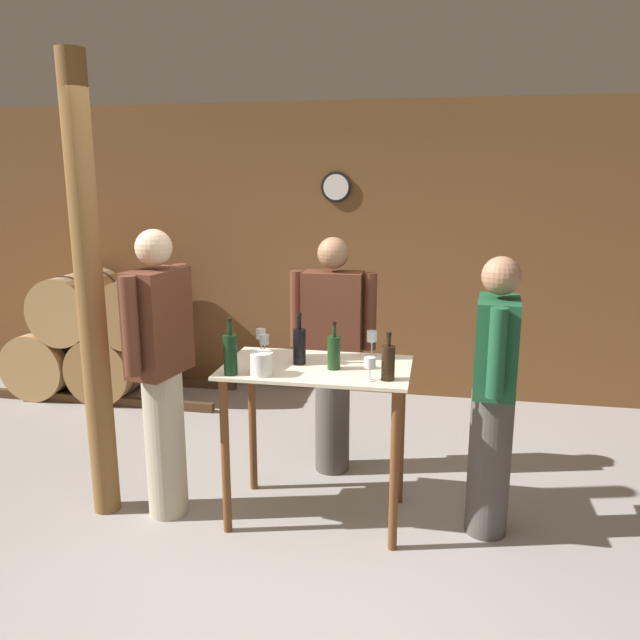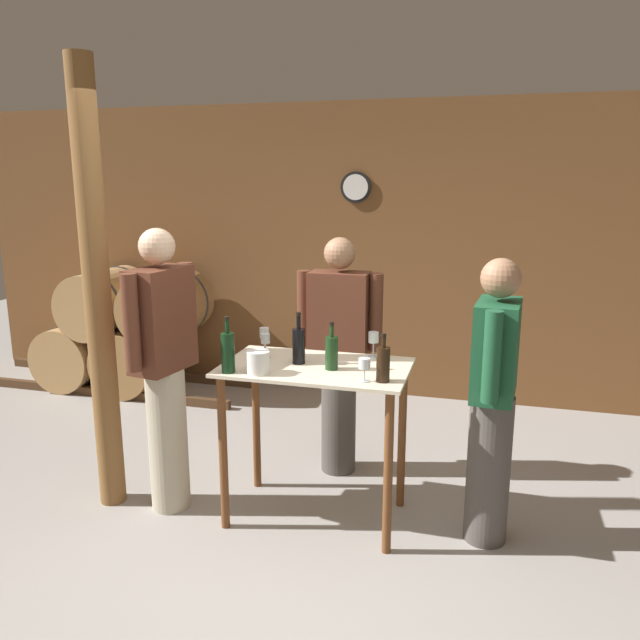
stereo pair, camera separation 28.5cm
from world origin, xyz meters
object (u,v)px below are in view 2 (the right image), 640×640
wine_bottle_right (383,363)px  person_visitor_with_scarf (164,365)px  wine_glass_near_center (265,340)px  wine_bottle_center (332,352)px  ice_bucket (258,362)px  wine_bottle_far_left (228,351)px  wine_bottle_left (299,345)px  person_host (493,398)px  wine_glass_far_side (364,365)px  wooden_post (97,294)px  wine_glass_near_left (264,334)px  person_visitor_bearded (339,351)px  wine_glass_near_right (373,338)px

wine_bottle_right → person_visitor_with_scarf: bearing=177.8°
wine_glass_near_center → wine_bottle_center: bearing=-15.5°
wine_bottle_center → ice_bucket: bearing=-154.0°
wine_bottle_far_left → wine_bottle_left: size_ratio=1.05×
wine_bottle_center → ice_bucket: 0.42m
person_host → wine_bottle_right: bearing=-160.8°
wine_bottle_left → wine_glass_far_side: bearing=-27.5°
wooden_post → wine_glass_near_left: bearing=24.5°
wine_bottle_center → wine_bottle_far_left: bearing=-158.8°
wine_bottle_left → wine_glass_far_side: size_ratio=2.39×
wine_bottle_center → person_visitor_with_scarf: size_ratio=0.16×
person_host → person_visitor_with_scarf: person_visitor_with_scarf is taller
wine_glass_near_left → person_visitor_with_scarf: size_ratio=0.08×
wine_glass_near_left → wine_glass_near_center: bearing=-67.5°
wine_bottle_left → ice_bucket: size_ratio=2.35×
wine_glass_far_side → wine_glass_near_center: bearing=156.6°
wine_bottle_far_left → wine_bottle_left: bearing=39.8°
wine_bottle_far_left → wine_glass_near_center: (0.10, 0.33, -0.01)m
wine_glass_far_side → wine_bottle_far_left: bearing=-176.6°
wine_bottle_center → person_host: (0.89, 0.06, -0.21)m
person_visitor_with_scarf → person_visitor_bearded: size_ratio=1.06×
wine_glass_near_center → wine_bottle_right: bearing=-19.0°
wine_glass_far_side → wine_bottle_left: bearing=152.5°
wooden_post → wine_bottle_center: bearing=5.0°
wine_bottle_far_left → wine_bottle_right: 0.86m
wine_bottle_center → wine_glass_near_left: (-0.51, 0.29, 0.00)m
wine_glass_near_center → wine_glass_near_right: bearing=16.6°
person_visitor_with_scarf → person_visitor_bearded: (0.89, 0.78, -0.06)m
wine_bottle_right → wine_glass_near_center: wine_bottle_right is taller
person_visitor_with_scarf → person_visitor_bearded: bearing=41.0°
wine_bottle_far_left → person_visitor_bearded: size_ratio=0.19×
wine_glass_near_right → person_visitor_bearded: bearing=128.8°
wine_glass_near_left → wine_glass_near_center: wine_glass_near_center is taller
wine_glass_near_left → wine_glass_near_center: size_ratio=0.96×
wine_bottle_far_left → person_visitor_with_scarf: (-0.47, 0.12, -0.16)m
wine_glass_near_center → person_visitor_bearded: person_visitor_bearded is taller
wine_bottle_center → wooden_post: bearing=-175.0°
wine_bottle_left → wine_glass_near_center: wine_bottle_left is taller
ice_bucket → person_visitor_with_scarf: size_ratio=0.07×
wine_bottle_far_left → ice_bucket: bearing=9.5°
wine_bottle_left → person_visitor_with_scarf: (-0.80, -0.15, -0.15)m
wine_bottle_far_left → wine_bottle_right: size_ratio=1.21×
wine_glass_far_side → person_visitor_with_scarf: 1.25m
wine_bottle_right → person_host: 0.64m
wine_bottle_center → wine_glass_near_left: 0.59m
wooden_post → wine_bottle_center: 1.45m
wooden_post → wine_bottle_left: bearing=8.9°
wine_bottle_left → person_visitor_with_scarf: 0.83m
wooden_post → wine_bottle_far_left: (0.87, -0.09, -0.27)m
wine_glass_near_right → wine_bottle_center: bearing=-120.5°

